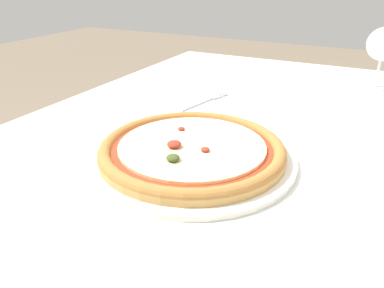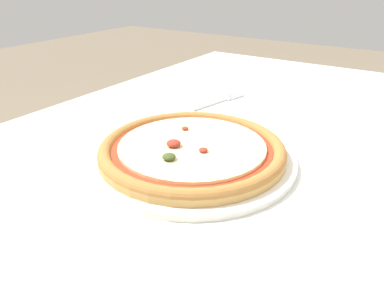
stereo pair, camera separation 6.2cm
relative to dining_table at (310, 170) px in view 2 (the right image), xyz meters
The scene contains 3 objects.
dining_table is the anchor object (origin of this frame).
pizza_plate 0.29m from the dining_table, 121.13° to the right, with size 0.35×0.35×0.04m.
fork 0.27m from the dining_table, 167.51° to the left, with size 0.06×0.17×0.00m.
Camera 2 is at (0.17, -0.70, 1.03)m, focal length 35.00 mm.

